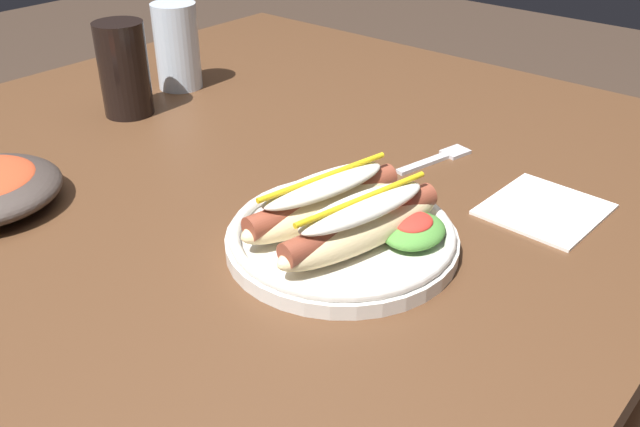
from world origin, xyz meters
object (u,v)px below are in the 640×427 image
object	(u,v)px
hot_dog_plate	(345,226)
napkin	(544,209)
water_cup	(177,46)
fork	(439,158)
soda_cup	(124,69)

from	to	relation	value
hot_dog_plate	napkin	world-z (taller)	hot_dog_plate
water_cup	fork	bearing A→B (deg)	-85.58
hot_dog_plate	water_cup	size ratio (longest dim) A/B	1.77
hot_dog_plate	fork	size ratio (longest dim) A/B	2.01
water_cup	hot_dog_plate	bearing A→B (deg)	-112.06
hot_dog_plate	water_cup	xyz separation A→B (m)	(0.21, 0.52, 0.04)
napkin	fork	bearing A→B (deg)	77.35
hot_dog_plate	soda_cup	bearing A→B (deg)	80.35
soda_cup	water_cup	bearing A→B (deg)	14.51
hot_dog_plate	fork	distance (m)	0.25
fork	water_cup	world-z (taller)	water_cup
fork	water_cup	bearing A→B (deg)	107.22
hot_dog_plate	soda_cup	distance (m)	0.49
fork	napkin	xyz separation A→B (m)	(-0.04, -0.16, -0.00)
hot_dog_plate	soda_cup	xyz separation A→B (m)	(0.08, 0.48, 0.04)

